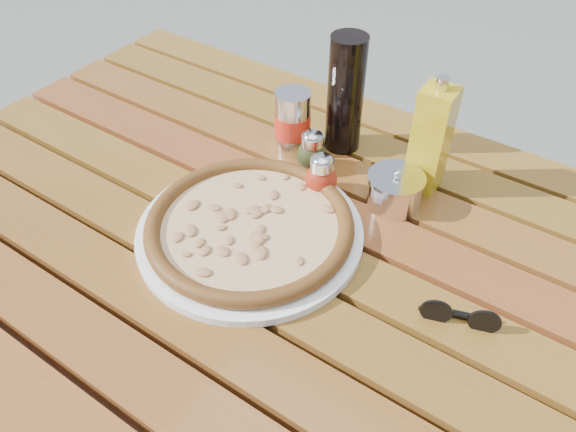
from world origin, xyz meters
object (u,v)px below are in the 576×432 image
Objects in this scene: sunglasses at (460,316)px; plate at (250,232)px; soda_can at (293,122)px; olive_oil_cruet at (431,140)px; oregano_shaker at (312,151)px; parmesan_tin at (395,190)px; dark_bottle at (345,95)px; pizza at (250,225)px; pepper_shaker at (322,176)px; table at (281,269)px.

plate is at bearing 165.59° from sunglasses.
olive_oil_cruet is (0.25, 0.04, 0.04)m from soda_can.
oregano_shaker is 0.83× the size of parmesan_tin.
olive_oil_cruet is (0.18, -0.02, -0.01)m from dark_bottle.
soda_can is 1.22× the size of parmesan_tin.
pizza is 2.11× the size of olive_oil_cruet.
oregano_shaker is at bearing 93.52° from plate.
pepper_shaker is 0.68× the size of soda_can.
pizza is at bearing 165.59° from sunglasses.
soda_can reaches higher than table.
olive_oil_cruet is at bearing 62.16° from table.
pizza is (0.00, 0.00, 0.02)m from plate.
parmesan_tin reaches higher than plate.
oregano_shaker is 0.39m from sunglasses.
plate is (-0.04, -0.02, 0.08)m from table.
table is at bearing 30.43° from plate.
olive_oil_cruet is at bearing -7.73° from dark_bottle.
soda_can reaches higher than plate.
oregano_shaker is 0.17m from parmesan_tin.
dark_bottle reaches higher than soda_can.
dark_bottle is (-0.00, 0.30, 0.10)m from plate.
dark_bottle is at bearing 106.29° from pepper_shaker.
pepper_shaker is at bearing 75.99° from pizza.
plate is 3.00× the size of soda_can.
pepper_shaker reaches higher than table.
soda_can is at bearing 153.18° from oregano_shaker.
pepper_shaker reaches higher than plate.
parmesan_tin is at bearing 52.09° from plate.
table is at bearing 30.43° from pizza.
pepper_shaker is (0.04, 0.15, 0.03)m from plate.
pizza is 0.20m from oregano_shaker.
soda_can is 0.47m from sunglasses.
table is 3.89× the size of plate.
table is 6.36× the size of dark_bottle.
sunglasses is at bearing -38.42° from dark_bottle.
pepper_shaker is at bearing -138.43° from olive_oil_cruet.
parmesan_tin is at bearing 52.09° from pizza.
pizza is 0.25m from soda_can.
pepper_shaker is (-0.00, 0.13, 0.11)m from table.
sunglasses reaches higher than plate.
table is 0.33m from dark_bottle.
dark_bottle reaches higher than pizza.
soda_can is (-0.06, 0.03, 0.02)m from oregano_shaker.
parmesan_tin is 0.91× the size of sunglasses.
dark_bottle is 0.11m from soda_can.
olive_oil_cruet reaches higher than pepper_shaker.
dark_bottle is at bearing 172.27° from olive_oil_cruet.
dark_bottle is at bearing 147.97° from parmesan_tin.
dark_bottle is (-0.05, 0.27, 0.19)m from table.
table is at bearing -87.97° from pepper_shaker.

